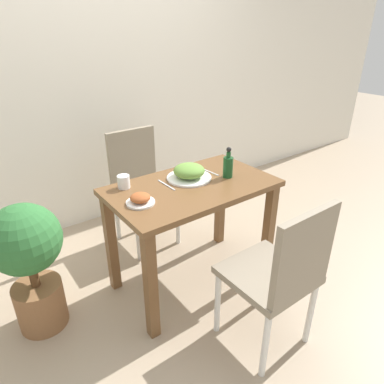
# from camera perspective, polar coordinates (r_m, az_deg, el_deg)

# --- Properties ---
(ground_plane) EXTENTS (16.00, 16.00, 0.00)m
(ground_plane) POSITION_cam_1_polar(r_m,az_deg,el_deg) (2.51, -0.00, -14.24)
(ground_plane) COLOR tan
(wall_back) EXTENTS (8.00, 0.05, 2.60)m
(wall_back) POSITION_cam_1_polar(r_m,az_deg,el_deg) (3.02, -15.01, 19.14)
(wall_back) COLOR white
(wall_back) RESTS_ON ground_plane
(dining_table) EXTENTS (1.03, 0.61, 0.74)m
(dining_table) POSITION_cam_1_polar(r_m,az_deg,el_deg) (2.17, -0.00, -1.96)
(dining_table) COLOR brown
(dining_table) RESTS_ON ground_plane
(chair_near) EXTENTS (0.42, 0.42, 0.90)m
(chair_near) POSITION_cam_1_polar(r_m,az_deg,el_deg) (1.81, 14.54, -12.73)
(chair_near) COLOR gray
(chair_near) RESTS_ON ground_plane
(chair_far) EXTENTS (0.42, 0.42, 0.90)m
(chair_far) POSITION_cam_1_polar(r_m,az_deg,el_deg) (2.73, -8.69, 1.82)
(chair_far) COLOR gray
(chair_far) RESTS_ON ground_plane
(food_plate) EXTENTS (0.29, 0.29, 0.10)m
(food_plate) POSITION_cam_1_polar(r_m,az_deg,el_deg) (2.18, -0.49, 3.31)
(food_plate) COLOR white
(food_plate) RESTS_ON dining_table
(side_plate) EXTENTS (0.16, 0.16, 0.06)m
(side_plate) POSITION_cam_1_polar(r_m,az_deg,el_deg) (1.90, -8.61, -1.21)
(side_plate) COLOR white
(side_plate) RESTS_ON dining_table
(drink_cup) EXTENTS (0.07, 0.07, 0.08)m
(drink_cup) POSITION_cam_1_polar(r_m,az_deg,el_deg) (2.09, -11.32, 1.69)
(drink_cup) COLOR white
(drink_cup) RESTS_ON dining_table
(sauce_bottle) EXTENTS (0.06, 0.06, 0.20)m
(sauce_bottle) POSITION_cam_1_polar(r_m,az_deg,el_deg) (2.20, 6.02, 4.37)
(sauce_bottle) COLOR #194C23
(sauce_bottle) RESTS_ON dining_table
(fork_utensil) EXTENTS (0.01, 0.18, 0.00)m
(fork_utensil) POSITION_cam_1_polar(r_m,az_deg,el_deg) (2.10, -4.29, 1.17)
(fork_utensil) COLOR silver
(fork_utensil) RESTS_ON dining_table
(spoon_utensil) EXTENTS (0.02, 0.16, 0.00)m
(spoon_utensil) POSITION_cam_1_polar(r_m,az_deg,el_deg) (2.29, 3.02, 3.35)
(spoon_utensil) COLOR silver
(spoon_utensil) RESTS_ON dining_table
(potted_plant_left) EXTENTS (0.39, 0.39, 0.80)m
(potted_plant_left) POSITION_cam_1_polar(r_m,az_deg,el_deg) (2.10, -25.51, -9.92)
(potted_plant_left) COLOR brown
(potted_plant_left) RESTS_ON ground_plane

